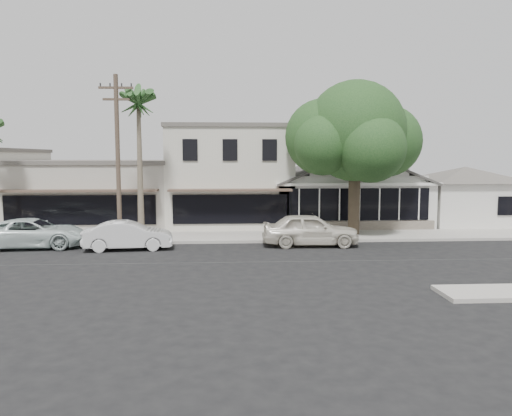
{
  "coord_description": "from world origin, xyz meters",
  "views": [
    {
      "loc": [
        -3.28,
        -21.87,
        4.7
      ],
      "look_at": [
        -1.57,
        6.0,
        1.82
      ],
      "focal_mm": 35.0,
      "sensor_mm": 36.0,
      "label": 1
    }
  ],
  "objects": [
    {
      "name": "car_1",
      "position": [
        -8.22,
        3.44,
        0.73
      ],
      "size": [
        4.55,
        1.96,
        1.46
      ],
      "primitive_type": "imported",
      "rotation": [
        0.0,
        0.0,
        1.67
      ],
      "color": "silver",
      "rests_on": "ground"
    },
    {
      "name": "car_0",
      "position": [
        1.18,
        3.96,
        0.86
      ],
      "size": [
        5.14,
        2.23,
        1.73
      ],
      "primitive_type": "imported",
      "rotation": [
        0.0,
        0.0,
        1.53
      ],
      "color": "beige",
      "rests_on": "ground"
    },
    {
      "name": "car_2",
      "position": [
        -13.22,
        4.28,
        0.76
      ],
      "size": [
        5.65,
        2.92,
        1.52
      ],
      "primitive_type": "imported",
      "rotation": [
        0.0,
        0.0,
        1.64
      ],
      "color": "silver",
      "rests_on": "ground"
    },
    {
      "name": "corner_shop",
      "position": [
        5.0,
        12.47,
        2.62
      ],
      "size": [
        10.4,
        8.6,
        5.1
      ],
      "color": "silver",
      "rests_on": "ground"
    },
    {
      "name": "ground",
      "position": [
        0.0,
        0.0,
        0.0
      ],
      "size": [
        140.0,
        140.0,
        0.0
      ],
      "primitive_type": "plane",
      "color": "black",
      "rests_on": "ground"
    },
    {
      "name": "utility_pole",
      "position": [
        -9.0,
        5.2,
        4.79
      ],
      "size": [
        1.8,
        0.24,
        9.0
      ],
      "color": "brown",
      "rests_on": "ground"
    },
    {
      "name": "side_cottage",
      "position": [
        13.2,
        11.5,
        1.5
      ],
      "size": [
        6.0,
        6.0,
        3.0
      ],
      "primitive_type": "cube",
      "color": "silver",
      "rests_on": "ground"
    },
    {
      "name": "row_building_near",
      "position": [
        -3.0,
        13.5,
        3.25
      ],
      "size": [
        8.0,
        10.0,
        6.5
      ],
      "primitive_type": "cube",
      "color": "beige",
      "rests_on": "ground"
    },
    {
      "name": "palm_east",
      "position": [
        -8.0,
        6.07,
        7.62
      ],
      "size": [
        2.82,
        2.82,
        8.85
      ],
      "color": "#726651",
      "rests_on": "ground"
    },
    {
      "name": "sidewalk_north",
      "position": [
        -8.0,
        6.75,
        0.07
      ],
      "size": [
        90.0,
        3.5,
        0.15
      ],
      "primitive_type": "cube",
      "color": "#9E9991",
      "rests_on": "ground"
    },
    {
      "name": "row_building_midnear",
      "position": [
        -12.0,
        13.5,
        2.1
      ],
      "size": [
        10.0,
        10.0,
        4.2
      ],
      "primitive_type": "cube",
      "color": "#B8B1A5",
      "rests_on": "ground"
    },
    {
      "name": "shade_tree",
      "position": [
        4.19,
        7.15,
        5.99
      ],
      "size": [
        8.2,
        7.41,
        9.09
      ],
      "rotation": [
        0.0,
        0.0,
        -0.1
      ],
      "color": "#493D2C",
      "rests_on": "ground"
    }
  ]
}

